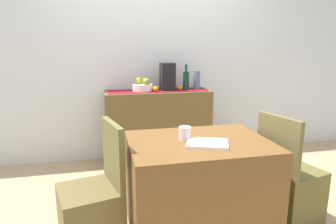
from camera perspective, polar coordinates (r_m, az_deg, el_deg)
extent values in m
cube|color=tan|center=(2.98, 1.22, -15.86)|extent=(6.40, 6.40, 0.02)
cube|color=silver|center=(3.78, -3.04, 11.64)|extent=(6.40, 0.06, 2.70)
cube|color=brown|center=(3.66, -1.92, -2.80)|extent=(1.25, 0.42, 0.88)
cube|color=maroon|center=(3.57, -1.97, 4.10)|extent=(1.17, 0.32, 0.01)
cylinder|color=white|center=(3.53, -4.87, 4.67)|extent=(0.24, 0.24, 0.08)
sphere|color=#82AC38|center=(3.53, -4.02, 5.88)|extent=(0.07, 0.07, 0.07)
sphere|color=#97AD30|center=(3.53, -5.67, 5.97)|extent=(0.08, 0.08, 0.08)
sphere|color=olive|center=(3.46, -4.26, 5.80)|extent=(0.07, 0.07, 0.07)
sphere|color=gold|center=(3.59, -4.55, 6.02)|extent=(0.07, 0.07, 0.07)
cylinder|color=#163823|center=(3.63, 3.44, 5.94)|extent=(0.07, 0.07, 0.22)
cylinder|color=#163823|center=(3.62, 3.48, 8.35)|extent=(0.03, 0.03, 0.09)
cube|color=black|center=(3.57, -0.10, 6.70)|extent=(0.16, 0.18, 0.33)
cylinder|color=slate|center=(3.67, 5.47, 6.02)|extent=(0.08, 0.08, 0.23)
sphere|color=orange|center=(3.48, -2.39, 4.40)|extent=(0.07, 0.07, 0.07)
sphere|color=orange|center=(3.60, 2.19, 4.63)|extent=(0.06, 0.06, 0.06)
cube|color=brown|center=(2.31, 5.72, -14.22)|extent=(1.00, 0.75, 0.74)
cube|color=white|center=(2.09, 7.52, -5.92)|extent=(0.34, 0.30, 0.02)
cylinder|color=silver|center=(2.18, 3.23, -4.04)|extent=(0.09, 0.09, 0.10)
cube|color=brown|center=(2.29, -14.46, -19.03)|extent=(0.49, 0.49, 0.45)
cube|color=brown|center=(2.13, -10.36, -7.80)|extent=(0.14, 0.40, 0.45)
cube|color=brown|center=(2.70, 22.12, -14.39)|extent=(0.49, 0.49, 0.45)
cube|color=brown|center=(2.41, 20.18, -5.98)|extent=(0.14, 0.40, 0.45)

